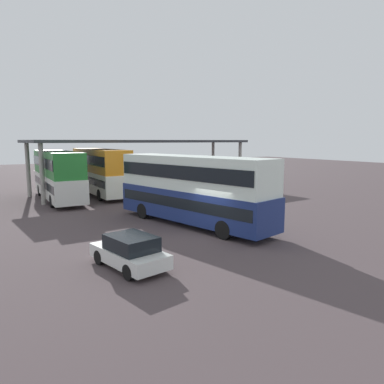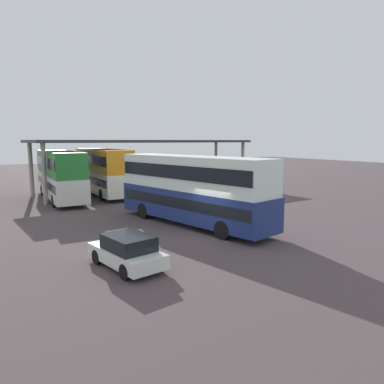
{
  "view_description": "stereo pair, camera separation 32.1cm",
  "coord_description": "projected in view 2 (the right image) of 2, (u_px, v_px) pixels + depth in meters",
  "views": [
    {
      "loc": [
        -10.32,
        -15.06,
        5.05
      ],
      "look_at": [
        0.73,
        3.0,
        2.0
      ],
      "focal_mm": 33.45,
      "sensor_mm": 36.0,
      "label": 1
    },
    {
      "loc": [
        -10.05,
        -15.22,
        5.05
      ],
      "look_at": [
        0.73,
        3.0,
        2.0
      ],
      "focal_mm": 33.45,
      "sensor_mm": 36.0,
      "label": 2
    }
  ],
  "objects": [
    {
      "name": "double_decker_mid_row",
      "position": [
        103.0,
        170.0,
        33.33
      ],
      "size": [
        2.51,
        10.66,
        4.27
      ],
      "rotation": [
        0.0,
        0.0,
        1.57
      ],
      "color": "white",
      "rests_on": "ground_plane"
    },
    {
      "name": "double_decker_main",
      "position": [
        192.0,
        187.0,
        21.36
      ],
      "size": [
        4.78,
        11.48,
        4.15
      ],
      "rotation": [
        0.0,
        0.0,
        1.79
      ],
      "color": "navy",
      "rests_on": "ground_plane"
    },
    {
      "name": "ground_plane",
      "position": [
        209.0,
        238.0,
        18.75
      ],
      "size": [
        140.0,
        140.0,
        0.0
      ],
      "primitive_type": "plane",
      "color": "#4A3D40"
    },
    {
      "name": "depot_canopy",
      "position": [
        149.0,
        143.0,
        36.08
      ],
      "size": [
        23.14,
        7.95,
        5.11
      ],
      "rotation": [
        0.0,
        0.0,
        0.09
      ],
      "color": "#33353A",
      "rests_on": "ground_plane"
    },
    {
      "name": "double_decker_near_canopy",
      "position": [
        60.0,
        173.0,
        30.52
      ],
      "size": [
        2.71,
        11.22,
        4.17
      ],
      "rotation": [
        0.0,
        0.0,
        1.55
      ],
      "color": "silver",
      "rests_on": "ground_plane"
    },
    {
      "name": "parked_hatchback",
      "position": [
        127.0,
        251.0,
        14.26
      ],
      "size": [
        2.25,
        3.86,
        1.35
      ],
      "rotation": [
        0.0,
        0.0,
        1.75
      ],
      "color": "silver",
      "rests_on": "ground_plane"
    }
  ]
}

